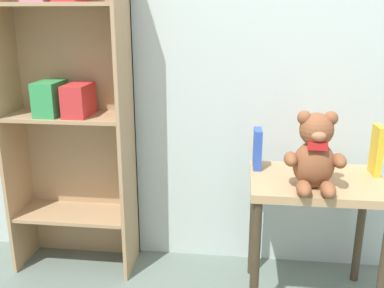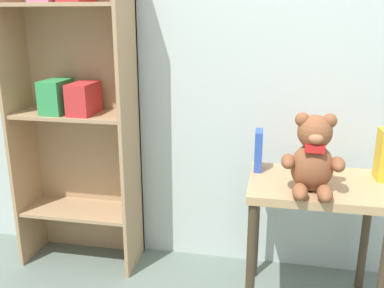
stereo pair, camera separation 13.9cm
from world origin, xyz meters
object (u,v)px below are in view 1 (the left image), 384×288
Objects in this scene: bookshelf_side at (69,94)px; book_standing_blue at (257,149)px; book_standing_red at (316,144)px; teddy_bear at (315,154)px; book_standing_yellow at (377,150)px; display_table at (315,201)px.

bookshelf_side is 8.80× the size of book_standing_blue.
book_standing_blue is 0.27m from book_standing_red.
teddy_bear is 0.23m from book_standing_red.
bookshelf_side is 1.49m from book_standing_yellow.
book_standing_red is at bearing -4.61° from bookshelf_side.
book_standing_red is at bearing 90.00° from display_table.
bookshelf_side is 1.22m from teddy_bear.
book_standing_red is (1.21, -0.10, -0.19)m from bookshelf_side.
bookshelf_side is 6.62× the size of book_standing_red.
display_table is 0.36m from book_standing_yellow.
book_standing_blue is 0.75× the size of book_standing_red.
teddy_bear is 1.74× the size of book_standing_blue.
book_standing_yellow is (0.26, -0.02, -0.01)m from book_standing_red.
book_standing_yellow is (0.30, 0.20, -0.04)m from teddy_bear.
book_standing_red reaches higher than book_standing_blue.
bookshelf_side is at bearing 173.30° from book_standing_red.
book_standing_blue is 0.83× the size of book_standing_yellow.
teddy_bear is at bearing -102.08° from book_standing_red.
book_standing_blue is at bearing 177.94° from book_standing_red.
book_standing_blue is (-0.22, 0.22, -0.05)m from teddy_bear.
bookshelf_side is 1.29m from display_table.
book_standing_yellow is at bearing -4.40° from book_standing_blue.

